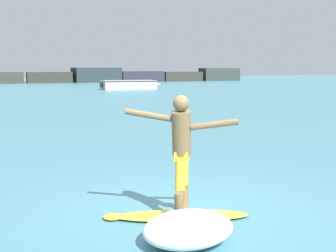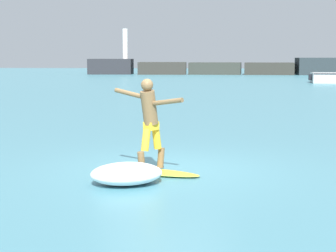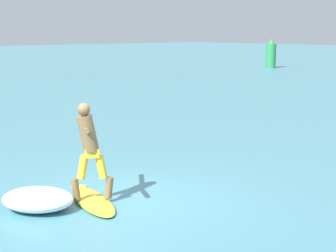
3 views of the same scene
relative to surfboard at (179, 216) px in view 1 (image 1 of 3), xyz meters
name	(u,v)px [view 1 (image 1 of 3)]	position (x,y,z in m)	size (l,w,h in m)	color
ground_plane	(186,208)	(0.30, 0.40, -0.04)	(200.00, 200.00, 0.00)	teal
rock_jetty_breakwater	(66,76)	(9.08, 62.40, 0.87)	(54.12, 4.90, 5.91)	#27272B
surfboard	(179,216)	(0.00, 0.00, 0.00)	(2.22, 1.21, 0.21)	yellow
surfer	(181,145)	(0.01, -0.06, 1.09)	(1.46, 0.94, 1.79)	brown
fishing_boat_near_jetty	(130,84)	(11.62, 39.48, 0.44)	(6.44, 2.57, 0.90)	#ACADAE
wave_foam_at_tail	(188,228)	(-0.29, -0.96, 0.15)	(1.65, 1.55, 0.38)	white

